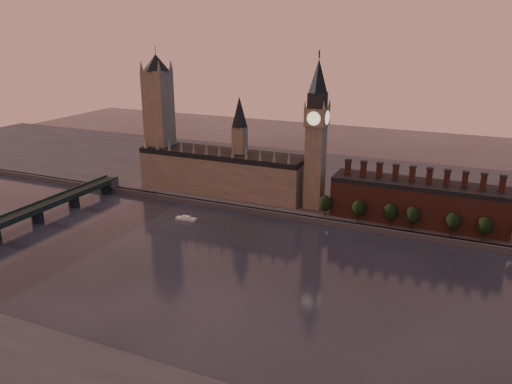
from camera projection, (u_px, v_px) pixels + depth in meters
ground at (232, 276)px, 262.86m from camera, size 900.00×900.00×0.00m
north_bank at (327, 182)px, 416.97m from camera, size 900.00×182.00×4.00m
palace_of_westminster at (223, 170)px, 380.79m from camera, size 130.00×30.30×74.00m
victoria_tower at (159, 116)px, 390.61m from camera, size 24.00×24.00×108.00m
big_ben at (316, 133)px, 336.94m from camera, size 15.00×15.00×107.00m
chimney_block at (418, 202)px, 322.13m from camera, size 110.00×25.00×37.00m
embankment_tree_0 at (325, 203)px, 332.14m from camera, size 8.60×8.60×14.88m
embankment_tree_1 at (358, 208)px, 322.79m from camera, size 8.60×8.60×14.88m
embankment_tree_2 at (390, 212)px, 316.55m from camera, size 8.60×8.60×14.88m
embankment_tree_3 at (412, 215)px, 310.74m from camera, size 8.60×8.60×14.88m
embankment_tree_4 at (453, 221)px, 300.95m from camera, size 8.60×8.60×14.88m
embankment_tree_5 at (485, 226)px, 294.13m from camera, size 8.60×8.60×14.88m
westminster_bridge at (12, 221)px, 317.85m from camera, size 14.00×200.00×11.55m
river_boat at (186, 218)px, 339.84m from camera, size 14.43×5.33×2.82m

